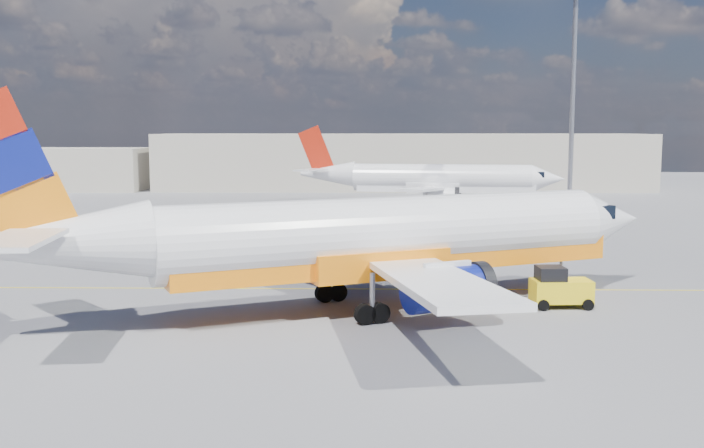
{
  "coord_description": "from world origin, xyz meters",
  "views": [
    {
      "loc": [
        -0.03,
        -39.43,
        8.81
      ],
      "look_at": [
        -0.86,
        3.94,
        3.5
      ],
      "focal_mm": 40.0,
      "sensor_mm": 36.0,
      "label": 1
    }
  ],
  "objects_px": {
    "main_jet": "(369,239)",
    "gse_tug": "(559,288)",
    "second_jet": "(433,179)",
    "traffic_cone": "(435,282)"
  },
  "relations": [
    {
      "from": "main_jet",
      "to": "traffic_cone",
      "type": "bearing_deg",
      "value": 32.27
    },
    {
      "from": "main_jet",
      "to": "gse_tug",
      "type": "xyz_separation_m",
      "value": [
        9.41,
        0.84,
        -2.55
      ]
    },
    {
      "from": "main_jet",
      "to": "second_jet",
      "type": "relative_size",
      "value": 1.13
    },
    {
      "from": "main_jet",
      "to": "gse_tug",
      "type": "height_order",
      "value": "main_jet"
    },
    {
      "from": "gse_tug",
      "to": "traffic_cone",
      "type": "bearing_deg",
      "value": 135.72
    },
    {
      "from": "second_jet",
      "to": "gse_tug",
      "type": "distance_m",
      "value": 50.64
    },
    {
      "from": "gse_tug",
      "to": "traffic_cone",
      "type": "xyz_separation_m",
      "value": [
        -5.69,
        4.86,
        -0.67
      ]
    },
    {
      "from": "main_jet",
      "to": "gse_tug",
      "type": "bearing_deg",
      "value": -19.45
    },
    {
      "from": "gse_tug",
      "to": "traffic_cone",
      "type": "relative_size",
      "value": 4.98
    },
    {
      "from": "second_jet",
      "to": "gse_tug",
      "type": "xyz_separation_m",
      "value": [
        2.04,
        -50.55,
        -2.09
      ]
    }
  ]
}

